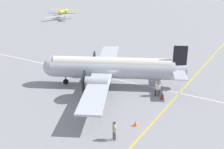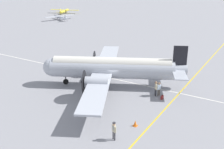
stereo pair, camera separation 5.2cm
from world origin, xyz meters
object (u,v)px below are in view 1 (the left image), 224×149
light_aircraft_distant (64,11)px  traffic_cone (135,123)px  ramp_agent (156,87)px  suitcase_near_door (162,97)px  passenger_boarding (159,88)px  crew_foreground (114,129)px  light_aircraft_taxiing (60,17)px  airliner_main (109,68)px

light_aircraft_distant → traffic_cone: bearing=-153.9°
ramp_agent → suitcase_near_door: 1.40m
passenger_boarding → crew_foreground: bearing=21.4°
suitcase_near_door → light_aircraft_distant: bearing=-131.0°
passenger_boarding → light_aircraft_distant: 68.36m
crew_foreground → light_aircraft_taxiing: size_ratio=0.19×
ramp_agent → suitcase_near_door: bearing=-154.3°
suitcase_near_door → light_aircraft_distant: 69.33m
light_aircraft_distant → light_aircraft_taxiing: size_ratio=1.09×
airliner_main → passenger_boarding: bearing=157.9°
suitcase_near_door → light_aircraft_taxiing: bearing=-127.8°
passenger_boarding → traffic_cone: (7.43, 0.68, -0.75)m
ramp_agent → suitcase_near_door: ramp_agent is taller
passenger_boarding → traffic_cone: 7.50m
airliner_main → crew_foreground: (9.99, 6.61, -1.33)m
airliner_main → light_aircraft_distant: bearing=-71.0°
ramp_agent → light_aircraft_taxiing: light_aircraft_taxiing is taller
ramp_agent → airliner_main: bearing=52.0°
suitcase_near_door → light_aircraft_taxiing: 56.90m
passenger_boarding → ramp_agent: 0.39m
airliner_main → traffic_cone: size_ratio=39.43×
passenger_boarding → suitcase_near_door: passenger_boarding is taller
crew_foreground → traffic_cone: size_ratio=3.07×
suitcase_near_door → light_aircraft_distant: (-45.52, -52.29, 0.59)m
light_aircraft_distant → light_aircraft_taxiing: light_aircraft_distant is taller
passenger_boarding → light_aircraft_distant: light_aircraft_distant is taller
airliner_main → traffic_cone: 10.24m
suitcase_near_door → light_aircraft_taxiing: light_aircraft_taxiing is taller
airliner_main → ramp_agent: (-0.20, 6.18, -1.29)m
traffic_cone → crew_foreground: bearing=-10.4°
airliner_main → crew_foreground: size_ratio=12.85×
traffic_cone → ramp_agent: bearing=-172.2°
ramp_agent → suitcase_near_door: size_ratio=3.69×
crew_foreground → ramp_agent: ramp_agent is taller
suitcase_near_door → light_aircraft_distant: size_ratio=0.05×
passenger_boarding → ramp_agent: (0.22, -0.30, 0.09)m
crew_foreground → airliner_main: bearing=-33.4°
crew_foreground → light_aircraft_distant: (-55.26, -51.73, -0.25)m
light_aircraft_distant → traffic_cone: light_aircraft_distant is taller
airliner_main → traffic_cone: airliner_main is taller
crew_foreground → passenger_boarding: (-10.41, -0.13, -0.05)m
airliner_main → traffic_cone: bearing=109.8°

